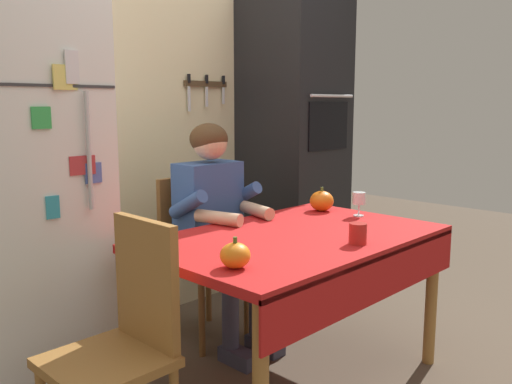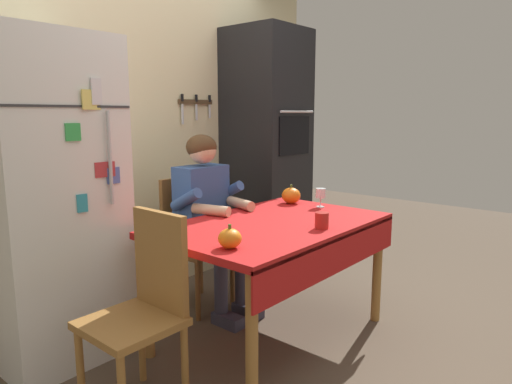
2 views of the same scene
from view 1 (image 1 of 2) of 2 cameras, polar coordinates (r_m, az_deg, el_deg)
The scene contains 11 objects.
back_wall_assembly at distance 3.44m, azimuth -11.49°, elevation 8.36°, with size 3.70×0.13×2.60m.
refrigerator at distance 2.66m, azimuth -24.31°, elevation -1.18°, with size 0.68×0.71×1.80m.
wall_oven at distance 3.87m, azimuth 4.02°, elevation 4.90°, with size 0.60×0.64×2.10m.
dining_table at distance 2.55m, azimuth 4.51°, elevation -6.40°, with size 1.40×0.90×0.74m.
chair_behind_person at distance 3.15m, azimuth -6.41°, elevation -6.10°, with size 0.40×0.40×0.93m.
seated_person at distance 2.96m, azimuth -4.17°, elevation -2.58°, with size 0.47×0.55×1.25m.
chair_left_side at distance 2.09m, azimuth -13.77°, elevation -14.50°, with size 0.40×0.40×0.93m.
coffee_mug at distance 2.40m, azimuth 10.77°, elevation -4.36°, with size 0.11×0.08×0.09m.
wine_glass at distance 2.98m, azimuth 10.88°, elevation -0.76°, with size 0.07×0.07×0.13m.
pumpkin_large at distance 2.02m, azimuth -2.22°, elevation -6.73°, with size 0.12×0.12×0.12m.
pumpkin_medium at distance 3.10m, azimuth 6.99°, elevation -0.95°, with size 0.14×0.14×0.14m.
Camera 1 is at (-1.90, -1.49, 1.35)m, focal length 37.71 mm.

